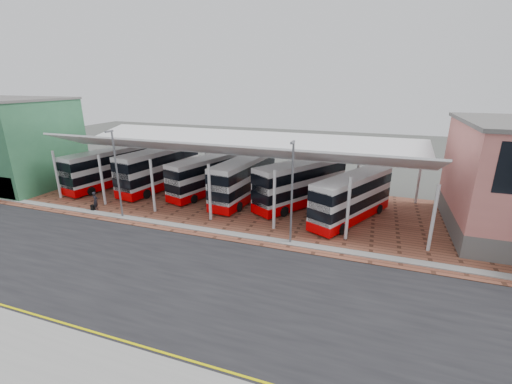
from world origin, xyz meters
The scene contains 18 objects.
ground centered at (0.00, 0.00, 0.00)m, with size 140.00×140.00×0.00m, color #41433F.
road centered at (0.00, -1.00, 0.01)m, with size 120.00×14.00×0.02m, color black.
forecourt centered at (2.00, 13.00, 0.03)m, with size 72.00×16.00×0.06m, color brown.
north_kerb centered at (0.00, 6.20, 0.07)m, with size 120.00×0.80×0.14m, color gray.
yellow_line_near centered at (0.00, -7.00, 0.03)m, with size 120.00×0.12×0.01m, color #D9CF00.
yellow_line_far centered at (0.00, -6.70, 0.03)m, with size 120.00×0.12×0.01m, color #D9CF00.
canopy centered at (-6.00, 13.94, 5.80)m, with size 37.00×11.63×7.07m.
shop_green centered at (-30.00, 10.97, 5.12)m, with size 6.40×10.20×10.22m.
lamp_west centered at (-14.00, 6.27, 4.36)m, with size 0.16×0.90×8.07m.
lamp_east centered at (2.00, 6.27, 4.36)m, with size 0.16×0.90×8.07m.
bus_0 centered at (-22.09, 13.79, 2.22)m, with size 4.27×10.83×4.36m.
bus_1 centered at (-15.79, 15.11, 2.36)m, with size 4.28×11.48×4.62m.
bus_2 centered at (-9.79, 15.16, 2.10)m, with size 4.97×10.21×4.11m.
bus_3 centered at (-5.13, 14.65, 2.25)m, with size 3.59×10.90×4.41m.
bus_4 centered at (0.86, 14.96, 2.29)m, with size 7.76×10.59×4.48m.
bus_5 centered at (5.99, 12.64, 2.13)m, with size 6.50×10.12×4.17m.
pedestrian centered at (-17.60, 6.89, 0.98)m, with size 0.67×0.44×1.85m, color black.
suitcase centered at (-17.77, 6.60, 0.36)m, with size 0.35×0.25×0.60m, color black.
Camera 1 is at (7.54, -17.36, 12.14)m, focal length 24.00 mm.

